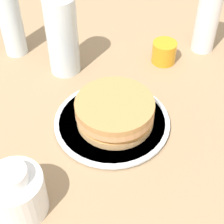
{
  "coord_description": "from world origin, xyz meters",
  "views": [
    {
      "loc": [
        -0.61,
        -0.08,
        0.63
      ],
      "look_at": [
        -0.03,
        0.01,
        0.04
      ],
      "focal_mm": 60.0,
      "sensor_mm": 36.0,
      "label": 1
    }
  ],
  "objects_px": {
    "cream_jug": "(16,193)",
    "water_bottle_mid": "(208,17)",
    "juice_glass": "(164,52)",
    "water_bottle_near": "(9,15)",
    "plate": "(112,122)",
    "water_bottle_far": "(62,35)",
    "pancake_stack": "(114,112)"
  },
  "relations": [
    {
      "from": "cream_jug",
      "to": "water_bottle_mid",
      "type": "bearing_deg",
      "value": -31.24
    },
    {
      "from": "juice_glass",
      "to": "cream_jug",
      "type": "relative_size",
      "value": 0.57
    },
    {
      "from": "juice_glass",
      "to": "water_bottle_near",
      "type": "xyz_separation_m",
      "value": [
        -0.02,
        0.41,
        0.09
      ]
    },
    {
      "from": "water_bottle_near",
      "to": "water_bottle_mid",
      "type": "bearing_deg",
      "value": -79.56
    },
    {
      "from": "plate",
      "to": "water_bottle_mid",
      "type": "xyz_separation_m",
      "value": [
        0.33,
        -0.21,
        0.09
      ]
    },
    {
      "from": "plate",
      "to": "juice_glass",
      "type": "xyz_separation_m",
      "value": [
        0.26,
        -0.1,
        0.02
      ]
    },
    {
      "from": "cream_jug",
      "to": "water_bottle_mid",
      "type": "relative_size",
      "value": 0.53
    },
    {
      "from": "juice_glass",
      "to": "cream_jug",
      "type": "bearing_deg",
      "value": 154.0
    },
    {
      "from": "water_bottle_far",
      "to": "pancake_stack",
      "type": "bearing_deg",
      "value": -139.56
    },
    {
      "from": "plate",
      "to": "water_bottle_far",
      "type": "relative_size",
      "value": 1.16
    },
    {
      "from": "pancake_stack",
      "to": "cream_jug",
      "type": "bearing_deg",
      "value": 148.84
    },
    {
      "from": "juice_glass",
      "to": "pancake_stack",
      "type": "bearing_deg",
      "value": 159.13
    },
    {
      "from": "juice_glass",
      "to": "water_bottle_far",
      "type": "height_order",
      "value": "water_bottle_far"
    },
    {
      "from": "water_bottle_mid",
      "to": "plate",
      "type": "bearing_deg",
      "value": 147.94
    },
    {
      "from": "pancake_stack",
      "to": "water_bottle_near",
      "type": "xyz_separation_m",
      "value": [
        0.24,
        0.31,
        0.07
      ]
    },
    {
      "from": "water_bottle_near",
      "to": "pancake_stack",
      "type": "bearing_deg",
      "value": -127.61
    },
    {
      "from": "juice_glass",
      "to": "plate",
      "type": "bearing_deg",
      "value": 158.08
    },
    {
      "from": "plate",
      "to": "juice_glass",
      "type": "bearing_deg",
      "value": -21.92
    },
    {
      "from": "plate",
      "to": "pancake_stack",
      "type": "distance_m",
      "value": 0.04
    },
    {
      "from": "cream_jug",
      "to": "water_bottle_far",
      "type": "relative_size",
      "value": 0.5
    },
    {
      "from": "plate",
      "to": "water_bottle_mid",
      "type": "relative_size",
      "value": 1.22
    },
    {
      "from": "water_bottle_near",
      "to": "water_bottle_far",
      "type": "bearing_deg",
      "value": -109.86
    },
    {
      "from": "pancake_stack",
      "to": "water_bottle_mid",
      "type": "height_order",
      "value": "water_bottle_mid"
    },
    {
      "from": "pancake_stack",
      "to": "cream_jug",
      "type": "distance_m",
      "value": 0.28
    },
    {
      "from": "water_bottle_mid",
      "to": "water_bottle_far",
      "type": "distance_m",
      "value": 0.39
    },
    {
      "from": "water_bottle_mid",
      "to": "water_bottle_far",
      "type": "height_order",
      "value": "water_bottle_far"
    },
    {
      "from": "cream_jug",
      "to": "water_bottle_mid",
      "type": "distance_m",
      "value": 0.67
    },
    {
      "from": "juice_glass",
      "to": "water_bottle_mid",
      "type": "xyz_separation_m",
      "value": [
        0.08,
        -0.11,
        0.07
      ]
    },
    {
      "from": "plate",
      "to": "water_bottle_far",
      "type": "xyz_separation_m",
      "value": [
        0.18,
        0.15,
        0.1
      ]
    },
    {
      "from": "juice_glass",
      "to": "water_bottle_near",
      "type": "distance_m",
      "value": 0.42
    },
    {
      "from": "cream_jug",
      "to": "water_bottle_far",
      "type": "bearing_deg",
      "value": 2.03
    },
    {
      "from": "cream_jug",
      "to": "juice_glass",
      "type": "bearing_deg",
      "value": -26.0
    }
  ]
}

